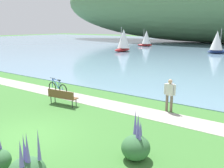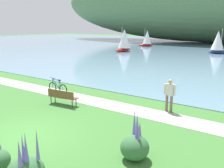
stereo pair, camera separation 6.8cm
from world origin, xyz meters
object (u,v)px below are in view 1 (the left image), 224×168
Objects in this scene: person_at_shoreline at (170,93)px; sailboat_mid_bay at (123,40)px; sailboat_nearest_to_shore at (217,42)px; bicycle_leaning_near_bench at (58,88)px; park_bench_near_camera at (62,96)px; sailboat_toward_hillside at (146,38)px.

sailboat_mid_bay reaches higher than person_at_shoreline.
sailboat_nearest_to_shore is (-4.30, 30.19, 0.90)m from person_at_shoreline.
bicycle_leaning_near_bench is 7.38m from person_at_shoreline.
person_at_shoreline reaches higher than park_bench_near_camera.
person_at_shoreline is at bearing -61.18° from sailboat_toward_hillside.
bicycle_leaning_near_bench is 27.43m from sailboat_mid_bay.
sailboat_nearest_to_shore is at bearing 84.51° from bicycle_leaning_near_bench.
sailboat_mid_bay is (-10.81, 25.16, 1.60)m from bicycle_leaning_near_bench.
sailboat_nearest_to_shore is (2.99, 31.15, 1.48)m from bicycle_leaning_near_bench.
sailboat_toward_hillside reaches higher than park_bench_near_camera.
person_at_shoreline is 30.51m from sailboat_nearest_to_shore.
sailboat_nearest_to_shore reaches higher than person_at_shoreline.
bicycle_leaning_near_bench is at bearing -71.18° from sailboat_toward_hillside.
sailboat_nearest_to_shore is 16.90m from sailboat_toward_hillside.
person_at_shoreline is 30.24m from sailboat_mid_bay.
bicycle_leaning_near_bench is 39.48m from sailboat_toward_hillside.
sailboat_nearest_to_shore is (1.03, 32.62, 1.36)m from park_bench_near_camera.
park_bench_near_camera is at bearing -91.81° from sailboat_nearest_to_shore.
sailboat_toward_hillside reaches higher than bicycle_leaning_near_bench.
sailboat_mid_bay is 12.34m from sailboat_toward_hillside.
park_bench_near_camera is 0.50× the size of sailboat_toward_hillside.
bicycle_leaning_near_bench is at bearing -172.52° from person_at_shoreline.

